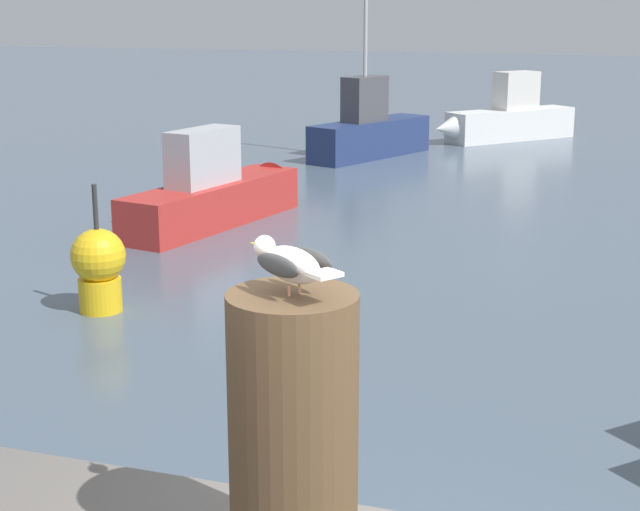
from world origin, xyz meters
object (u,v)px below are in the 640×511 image
Objects in this scene: boat_red at (222,192)px; channel_buoy at (99,266)px; boat_white at (504,119)px; mooring_post at (293,435)px; seagull at (291,263)px; boat_navy at (376,130)px.

boat_red is 3.01× the size of channel_buoy.
mooring_post is at bearing -84.20° from boat_white.
mooring_post is 0.26× the size of boat_white.
seagull reaches higher than mooring_post.
boat_red is 4.33m from channel_buoy.
boat_white is at bearing 81.31° from channel_buoy.
seagull is at bearing 146.25° from mooring_post.
mooring_post is 0.52m from seagull.
seagull is at bearing -65.13° from boat_red.
boat_white is 2.49× the size of channel_buoy.
boat_red is (-4.74, 10.24, -1.94)m from seagull.
mooring_post reaches higher than channel_buoy.
mooring_post is 2.44× the size of seagull.
seagull reaches higher than boat_red.
channel_buoy is (0.02, -11.05, -0.06)m from boat_navy.
seagull reaches higher than channel_buoy.
boat_navy is at bearing 90.11° from channel_buoy.
boat_white reaches higher than channel_buoy.
boat_navy reaches higher than mooring_post.
boat_red is at bearing -105.14° from boat_white.
boat_red is (-0.49, -6.74, -0.10)m from boat_navy.
channel_buoy is (-4.24, 5.94, -1.38)m from mooring_post.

